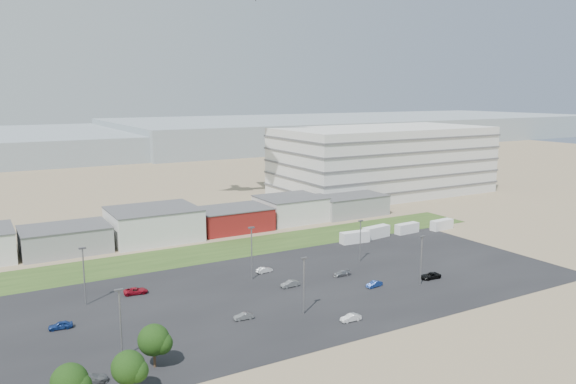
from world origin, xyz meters
TOP-DOWN VIEW (x-y plane):
  - ground at (0.00, 0.00)m, footprint 700.00×700.00m
  - parking_lot at (5.00, 20.00)m, footprint 120.00×50.00m
  - grass_strip at (0.00, 52.00)m, footprint 160.00×16.00m
  - hills_backdrop at (40.00, 315.00)m, footprint 700.00×200.00m
  - building_row at (-17.00, 71.00)m, footprint 170.00×20.00m
  - parking_garage at (90.00, 95.00)m, footprint 80.00×40.00m
  - box_trailer_a at (37.34, 41.62)m, footprint 7.92×3.05m
  - box_trailer_b at (45.36, 42.96)m, footprint 8.38×3.66m
  - box_trailer_c at (55.67, 42.52)m, footprint 7.36×2.75m
  - box_trailer_d at (67.01, 40.87)m, footprint 7.49×2.93m
  - tree_right at (-31.60, -3.54)m, footprint 4.58×4.58m
  - tree_near at (-26.58, 2.33)m, footprint 4.74×4.74m
  - lightpole_front_l at (-29.86, 7.27)m, footprint 1.23×0.51m
  - lightpole_front_m at (1.56, 8.32)m, footprint 1.19×0.50m
  - lightpole_front_r at (29.55, 9.36)m, footprint 1.18×0.49m
  - lightpole_back_l at (-30.45, 31.57)m, footprint 1.26×0.52m
  - lightpole_back_m at (1.95, 29.30)m, footprint 1.29×0.54m
  - lightpole_back_r at (28.82, 28.22)m, footprint 1.12×0.47m
  - parked_car_0 at (33.96, 11.10)m, footprint 4.58×2.24m
  - parked_car_1 at (20.77, 12.94)m, footprint 3.73×1.73m
  - parked_car_4 at (-8.58, 11.26)m, footprint 3.50×1.51m
  - parked_car_5 at (-36.02, 22.65)m, footprint 3.91×1.95m
  - parked_car_7 at (6.34, 21.27)m, footprint 3.89×1.45m
  - parked_car_9 at (-21.15, 32.53)m, footprint 4.73×2.58m
  - parked_car_10 at (-35.29, 2.14)m, footprint 4.69×2.29m
  - parked_car_11 at (6.10, 31.75)m, footprint 3.72×1.64m
  - parked_car_12 at (19.15, 21.74)m, footprint 3.89×1.61m
  - parked_car_13 at (6.72, 1.62)m, footprint 3.71×1.48m

SIDE VIEW (x-z plane):
  - ground at x=0.00m, z-range 0.00..0.00m
  - parking_lot at x=5.00m, z-range 0.00..0.01m
  - grass_strip at x=0.00m, z-range 0.00..0.02m
  - parked_car_4 at x=-8.58m, z-range 0.00..1.12m
  - parked_car_12 at x=19.15m, z-range 0.00..1.12m
  - parked_car_1 at x=20.77m, z-range 0.00..1.18m
  - parked_car_11 at x=6.10m, z-range 0.00..1.19m
  - parked_car_13 at x=6.72m, z-range 0.00..1.20m
  - parked_car_0 at x=33.96m, z-range 0.00..1.25m
  - parked_car_9 at x=-21.15m, z-range 0.00..1.26m
  - parked_car_7 at x=6.34m, z-range 0.00..1.27m
  - parked_car_5 at x=-36.02m, z-range 0.00..1.28m
  - parked_car_10 at x=-35.29m, z-range 0.00..1.32m
  - box_trailer_c at x=55.67m, z-range 0.00..2.71m
  - box_trailer_d at x=67.01m, z-range 0.00..2.74m
  - box_trailer_a at x=37.34m, z-range 0.00..2.91m
  - box_trailer_b at x=45.36m, z-range 0.00..3.04m
  - tree_right at x=-31.60m, z-range 0.00..6.87m
  - tree_near at x=-26.58m, z-range 0.00..7.12m
  - building_row at x=-17.00m, z-range 0.00..8.00m
  - hills_backdrop at x=40.00m, z-range 0.00..9.00m
  - lightpole_back_r at x=28.82m, z-range 0.00..9.51m
  - lightpole_front_r at x=29.55m, z-range 0.00..10.03m
  - lightpole_front_m at x=1.56m, z-range 0.00..10.11m
  - lightpole_front_l at x=-29.86m, z-range 0.00..10.45m
  - lightpole_back_l at x=-30.45m, z-range 0.00..10.71m
  - lightpole_back_m at x=1.95m, z-range 0.00..10.99m
  - parking_garage at x=90.00m, z-range 0.00..25.00m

